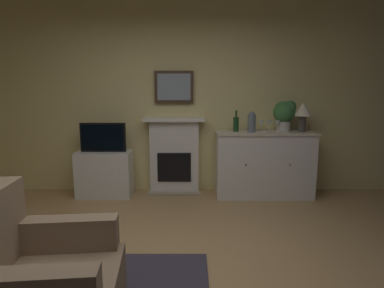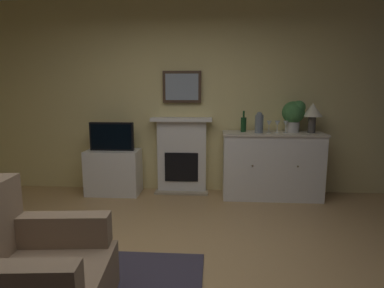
{
  "view_description": "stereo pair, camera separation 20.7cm",
  "coord_description": "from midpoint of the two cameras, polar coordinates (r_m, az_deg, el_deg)",
  "views": [
    {
      "loc": [
        0.23,
        -2.22,
        1.48
      ],
      "look_at": [
        0.24,
        0.62,
        1.0
      ],
      "focal_mm": 29.65,
      "sensor_mm": 36.0,
      "label": 1
    },
    {
      "loc": [
        0.44,
        -2.21,
        1.48
      ],
      "look_at": [
        0.24,
        0.62,
        1.0
      ],
      "focal_mm": 29.65,
      "sensor_mm": 36.0,
      "label": 2
    }
  ],
  "objects": [
    {
      "name": "tv_set",
      "position": [
        4.58,
        -13.0,
        1.32
      ],
      "size": [
        0.62,
        0.07,
        0.4
      ],
      "color": "black",
      "rests_on": "tv_cabinet"
    },
    {
      "name": "wine_bottle",
      "position": [
        4.43,
        10.58,
        3.53
      ],
      "size": [
        0.08,
        0.08,
        0.29
      ],
      "color": "#193F1E",
      "rests_on": "sideboard_cabinet"
    },
    {
      "name": "wine_glass_right",
      "position": [
        4.45,
        17.8,
        3.45
      ],
      "size": [
        0.07,
        0.07,
        0.16
      ],
      "color": "silver",
      "rests_on": "sideboard_cabinet"
    },
    {
      "name": "framed_picture",
      "position": [
        4.58,
        -0.51,
        10.23
      ],
      "size": [
        0.55,
        0.04,
        0.45
      ],
      "color": "#473323"
    },
    {
      "name": "potted_plant_small",
      "position": [
        4.55,
        19.13,
        5.22
      ],
      "size": [
        0.3,
        0.3,
        0.43
      ],
      "color": "beige",
      "rests_on": "sideboard_cabinet"
    },
    {
      "name": "fireplace_unit",
      "position": [
        4.62,
        -0.54,
        -2.03
      ],
      "size": [
        0.87,
        0.3,
        1.1
      ],
      "color": "white",
      "rests_on": "ground_plane"
    },
    {
      "name": "armchair",
      "position": [
        2.23,
        -25.11,
        -20.8
      ],
      "size": [
        0.88,
        0.85,
        0.92
      ],
      "color": "#8C7259",
      "rests_on": "ground_plane"
    },
    {
      "name": "vase_decorative",
      "position": [
        4.37,
        13.32,
        3.78
      ],
      "size": [
        0.11,
        0.11,
        0.28
      ],
      "color": "slate",
      "rests_on": "sideboard_cabinet"
    },
    {
      "name": "tv_cabinet",
      "position": [
        4.7,
        -12.68,
        -4.93
      ],
      "size": [
        0.75,
        0.42,
        0.64
      ],
      "color": "white",
      "rests_on": "ground_plane"
    },
    {
      "name": "wall_rear",
      "position": [
        4.66,
        -0.14,
        8.32
      ],
      "size": [
        6.33,
        0.06,
        2.75
      ],
      "primitive_type": "cube",
      "color": "#EAD68C",
      "rests_on": "ground_plane"
    },
    {
      "name": "table_lamp",
      "position": [
        4.57,
        22.09,
        5.35
      ],
      "size": [
        0.26,
        0.26,
        0.4
      ],
      "color": "#4C4742",
      "rests_on": "sideboard_cabinet"
    },
    {
      "name": "sideboard_cabinet",
      "position": [
        4.55,
        15.42,
        -3.72
      ],
      "size": [
        1.36,
        0.49,
        0.92
      ],
      "color": "white",
      "rests_on": "ground_plane"
    },
    {
      "name": "wine_glass_left",
      "position": [
        4.4,
        15.02,
        3.52
      ],
      "size": [
        0.07,
        0.07,
        0.16
      ],
      "color": "silver",
      "rests_on": "sideboard_cabinet"
    },
    {
      "name": "wine_glass_center",
      "position": [
        4.43,
        16.4,
        3.49
      ],
      "size": [
        0.07,
        0.07,
        0.16
      ],
      "color": "silver",
      "rests_on": "sideboard_cabinet"
    }
  ]
}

